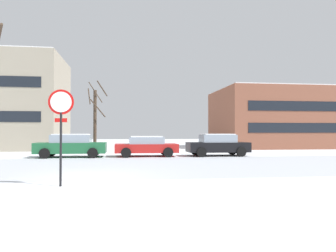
{
  "coord_description": "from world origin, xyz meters",
  "views": [
    {
      "loc": [
        1.31,
        -11.96,
        1.64
      ],
      "look_at": [
        3.69,
        5.64,
        1.96
      ],
      "focal_mm": 34.57,
      "sensor_mm": 36.0,
      "label": 1
    }
  ],
  "objects_px": {
    "stop_sign": "(61,118)",
    "parked_car_red": "(146,146)",
    "parked_car_green": "(71,145)",
    "parked_car_black": "(218,145)"
  },
  "relations": [
    {
      "from": "stop_sign",
      "to": "parked_car_red",
      "type": "xyz_separation_m",
      "value": [
        3.35,
        11.43,
        -1.35
      ]
    },
    {
      "from": "stop_sign",
      "to": "parked_car_red",
      "type": "relative_size",
      "value": 0.71
    },
    {
      "from": "parked_car_green",
      "to": "parked_car_black",
      "type": "height_order",
      "value": "parked_car_green"
    },
    {
      "from": "parked_car_red",
      "to": "parked_car_black",
      "type": "distance_m",
      "value": 4.84
    },
    {
      "from": "parked_car_red",
      "to": "stop_sign",
      "type": "bearing_deg",
      "value": -106.32
    },
    {
      "from": "stop_sign",
      "to": "parked_car_red",
      "type": "distance_m",
      "value": 11.99
    },
    {
      "from": "parked_car_green",
      "to": "parked_car_black",
      "type": "xyz_separation_m",
      "value": [
        9.67,
        -0.18,
        -0.0
      ]
    },
    {
      "from": "parked_car_black",
      "to": "parked_car_red",
      "type": "bearing_deg",
      "value": 177.62
    },
    {
      "from": "stop_sign",
      "to": "parked_car_green",
      "type": "relative_size",
      "value": 0.66
    },
    {
      "from": "parked_car_green",
      "to": "parked_car_red",
      "type": "distance_m",
      "value": 4.84
    }
  ]
}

